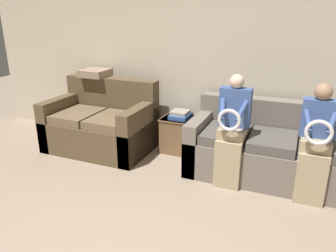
% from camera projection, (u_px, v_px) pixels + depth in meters
% --- Properties ---
extents(wall_back, '(7.11, 0.06, 2.55)m').
position_uv_depth(wall_back, '(210.00, 56.00, 4.24)').
color(wall_back, beige).
rests_on(wall_back, ground_plane).
extents(couch_main, '(1.89, 0.87, 0.84)m').
position_uv_depth(couch_main, '(273.00, 151.00, 3.77)').
color(couch_main, '#70665B').
rests_on(couch_main, ground_plane).
extents(couch_side, '(1.40, 0.90, 0.94)m').
position_uv_depth(couch_side, '(102.00, 125.00, 4.54)').
color(couch_side, brown).
rests_on(couch_side, ground_plane).
extents(child_left_seated, '(0.34, 0.37, 1.21)m').
position_uv_depth(child_left_seated, '(232.00, 128.00, 3.50)').
color(child_left_seated, tan).
rests_on(child_left_seated, ground_plane).
extents(child_right_seated, '(0.34, 0.37, 1.19)m').
position_uv_depth(child_right_seated, '(316.00, 140.00, 3.20)').
color(child_right_seated, tan).
rests_on(child_right_seated, ground_plane).
extents(side_shelf, '(0.47, 0.43, 0.48)m').
position_uv_depth(side_shelf, '(180.00, 134.00, 4.47)').
color(side_shelf, brown).
rests_on(side_shelf, ground_plane).
extents(book_stack, '(0.24, 0.32, 0.10)m').
position_uv_depth(book_stack, '(180.00, 115.00, 4.37)').
color(book_stack, '#33569E').
rests_on(book_stack, side_shelf).
extents(throw_pillow, '(0.37, 0.37, 0.10)m').
position_uv_depth(throw_pillow, '(95.00, 73.00, 4.68)').
color(throw_pillow, gray).
rests_on(throw_pillow, couch_side).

